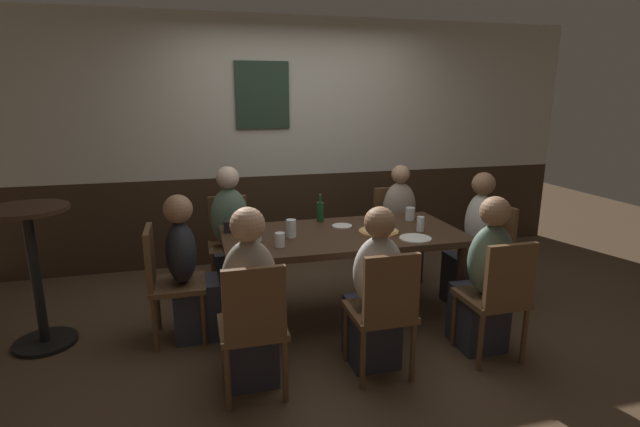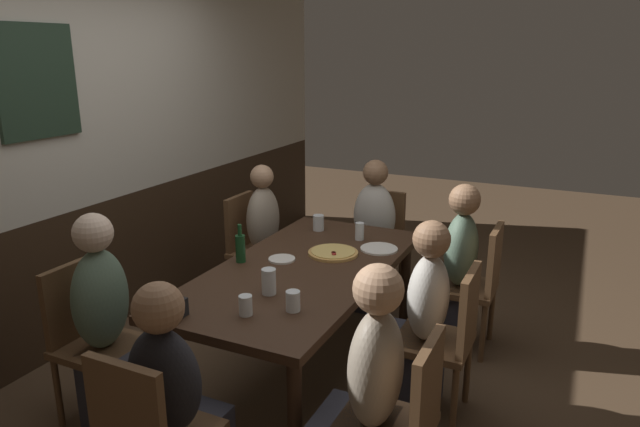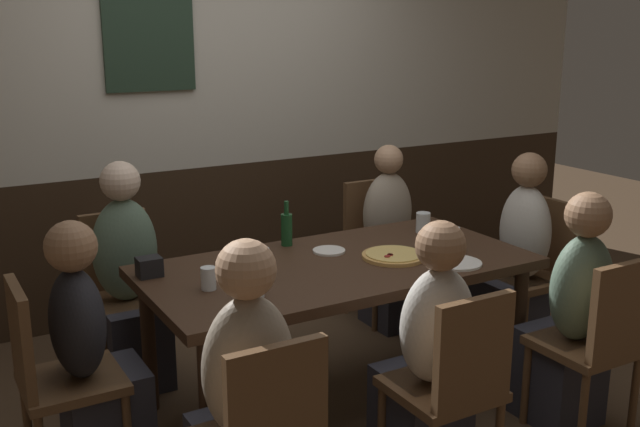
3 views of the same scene
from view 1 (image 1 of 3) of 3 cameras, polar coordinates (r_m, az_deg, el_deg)
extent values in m
plane|color=#4C3826|center=(4.08, 2.60, -12.30)|extent=(12.00, 12.00, 0.00)
cube|color=#332316|center=(5.42, -2.56, -0.22)|extent=(6.40, 0.10, 0.95)
cube|color=beige|center=(5.25, -2.72, 13.65)|extent=(6.40, 0.10, 1.65)
cube|color=#233828|center=(5.12, -6.91, 13.84)|extent=(0.56, 0.03, 0.68)
cube|color=#382316|center=(3.82, 2.72, -2.64)|extent=(1.89, 0.94, 0.05)
cylinder|color=#382316|center=(3.44, -9.15, -11.40)|extent=(0.07, 0.07, 0.69)
cylinder|color=#382316|center=(3.95, 16.32, -8.36)|extent=(0.07, 0.07, 0.69)
cylinder|color=#382316|center=(4.15, -10.28, -6.87)|extent=(0.07, 0.07, 0.69)
cylinder|color=#382316|center=(4.58, 11.34, -4.90)|extent=(0.07, 0.07, 0.69)
cube|color=brown|center=(4.45, 18.71, -4.80)|extent=(0.40, 0.40, 0.04)
cube|color=brown|center=(4.48, 20.87, -1.70)|extent=(0.04, 0.36, 0.43)
cylinder|color=brown|center=(4.30, 17.81, -8.57)|extent=(0.04, 0.04, 0.41)
cylinder|color=brown|center=(4.57, 15.53, -7.05)|extent=(0.04, 0.04, 0.41)
cylinder|color=brown|center=(4.49, 21.51, -7.94)|extent=(0.04, 0.04, 0.41)
cylinder|color=brown|center=(4.75, 19.10, -6.54)|extent=(0.04, 0.04, 0.41)
cube|color=brown|center=(3.58, 19.70, -9.49)|extent=(0.40, 0.40, 0.04)
cube|color=brown|center=(3.36, 21.75, -6.92)|extent=(0.36, 0.04, 0.43)
cylinder|color=brown|center=(3.72, 15.70, -12.11)|extent=(0.04, 0.04, 0.41)
cylinder|color=brown|center=(3.89, 20.11, -11.24)|extent=(0.04, 0.04, 0.41)
cylinder|color=brown|center=(3.47, 18.61, -14.37)|extent=(0.04, 0.04, 0.41)
cylinder|color=brown|center=(3.65, 23.20, -13.28)|extent=(0.04, 0.04, 0.41)
cube|color=brown|center=(3.03, -8.11, -13.28)|extent=(0.40, 0.40, 0.04)
cube|color=brown|center=(2.76, -7.82, -10.62)|extent=(0.36, 0.04, 0.43)
cylinder|color=brown|center=(3.27, -11.41, -15.67)|extent=(0.04, 0.04, 0.41)
cylinder|color=brown|center=(3.30, -5.31, -15.15)|extent=(0.04, 0.04, 0.41)
cylinder|color=brown|center=(2.98, -10.96, -18.87)|extent=(0.04, 0.04, 0.41)
cylinder|color=brown|center=(3.01, -4.16, -18.24)|extent=(0.04, 0.04, 0.41)
cube|color=brown|center=(3.75, -16.59, -8.16)|extent=(0.40, 0.40, 0.04)
cube|color=brown|center=(3.69, -19.65, -4.92)|extent=(0.04, 0.36, 0.43)
cylinder|color=brown|center=(3.99, -13.84, -10.10)|extent=(0.04, 0.04, 0.41)
cylinder|color=brown|center=(3.68, -13.70, -12.23)|extent=(0.04, 0.04, 0.41)
cylinder|color=brown|center=(4.01, -18.77, -10.37)|extent=(0.04, 0.04, 0.41)
cylinder|color=brown|center=(3.70, -19.09, -12.51)|extent=(0.04, 0.04, 0.41)
cube|color=brown|center=(4.52, -10.61, -3.99)|extent=(0.40, 0.40, 0.04)
cube|color=brown|center=(4.63, -10.92, -0.55)|extent=(0.36, 0.04, 0.43)
cylinder|color=brown|center=(4.45, -8.10, -7.26)|extent=(0.04, 0.04, 0.41)
cylinder|color=brown|center=(4.43, -12.51, -7.57)|extent=(0.04, 0.04, 0.41)
cylinder|color=brown|center=(4.77, -8.60, -5.80)|extent=(0.04, 0.04, 0.41)
cylinder|color=brown|center=(4.75, -12.71, -6.09)|extent=(0.04, 0.04, 0.41)
cube|color=brown|center=(3.21, 7.09, -11.55)|extent=(0.40, 0.40, 0.04)
cube|color=brown|center=(2.96, 8.53, -8.87)|extent=(0.36, 0.04, 0.43)
cylinder|color=brown|center=(3.40, 3.13, -14.15)|extent=(0.04, 0.04, 0.41)
cylinder|color=brown|center=(3.51, 8.57, -13.35)|extent=(0.04, 0.04, 0.41)
cylinder|color=brown|center=(3.12, 5.14, -16.97)|extent=(0.04, 0.04, 0.41)
cylinder|color=brown|center=(3.24, 11.03, -15.94)|extent=(0.04, 0.04, 0.41)
cube|color=brown|center=(4.91, 9.11, -2.46)|extent=(0.40, 0.40, 0.04)
cube|color=brown|center=(5.01, 8.39, 0.68)|extent=(0.36, 0.04, 0.43)
cylinder|color=brown|center=(4.90, 11.63, -5.36)|extent=(0.04, 0.04, 0.41)
cylinder|color=brown|center=(4.77, 7.95, -5.77)|extent=(0.04, 0.04, 0.41)
cylinder|color=brown|center=(5.19, 9.98, -4.18)|extent=(0.04, 0.04, 0.41)
cylinder|color=brown|center=(5.07, 6.47, -4.52)|extent=(0.04, 0.04, 0.41)
cube|color=#2D2D38|center=(4.45, 17.09, -7.48)|extent=(0.34, 0.32, 0.45)
ellipsoid|color=beige|center=(4.35, 18.57, -1.25)|extent=(0.22, 0.34, 0.54)
sphere|color=#936B4C|center=(4.27, 18.94, 3.37)|extent=(0.20, 0.20, 0.20)
cube|color=#2D2D38|center=(3.76, 18.31, -11.64)|extent=(0.32, 0.34, 0.45)
ellipsoid|color=#56705B|center=(3.52, 19.70, -5.21)|extent=(0.34, 0.22, 0.50)
sphere|color=#936B4C|center=(3.43, 20.17, 0.23)|extent=(0.21, 0.21, 0.21)
cube|color=#2D2D38|center=(3.24, -8.27, -15.47)|extent=(0.32, 0.34, 0.45)
ellipsoid|color=tan|center=(2.94, -8.39, -8.03)|extent=(0.34, 0.22, 0.53)
sphere|color=tan|center=(2.83, -8.65, -1.32)|extent=(0.21, 0.21, 0.21)
cube|color=#2D2D38|center=(3.83, -14.40, -10.89)|extent=(0.34, 0.32, 0.45)
ellipsoid|color=black|center=(3.67, -16.24, -4.46)|extent=(0.22, 0.34, 0.47)
sphere|color=#936B4C|center=(3.58, -16.60, 0.51)|extent=(0.21, 0.21, 0.21)
cube|color=#2D2D38|center=(4.47, -10.36, -6.99)|extent=(0.32, 0.34, 0.45)
ellipsoid|color=#56705B|center=(4.40, -10.74, -0.50)|extent=(0.34, 0.22, 0.55)
sphere|color=beige|center=(4.32, -10.96, 4.21)|extent=(0.20, 0.20, 0.20)
cube|color=#2D2D38|center=(3.41, 6.15, -13.76)|extent=(0.32, 0.34, 0.45)
ellipsoid|color=beige|center=(3.14, 6.96, -6.93)|extent=(0.34, 0.22, 0.48)
sphere|color=#936B4C|center=(3.04, 7.15, -1.05)|extent=(0.20, 0.20, 0.20)
cube|color=#2D2D38|center=(4.86, 9.63, -5.19)|extent=(0.32, 0.34, 0.45)
ellipsoid|color=tan|center=(4.80, 9.43, 0.62)|extent=(0.34, 0.22, 0.52)
sphere|color=tan|center=(4.74, 9.59, 4.65)|extent=(0.18, 0.18, 0.18)
cylinder|color=tan|center=(3.83, 7.01, -2.16)|extent=(0.32, 0.32, 0.02)
cylinder|color=#DBB760|center=(3.83, 7.02, -1.99)|extent=(0.28, 0.28, 0.01)
cylinder|color=maroon|center=(3.80, 6.63, -2.00)|extent=(0.03, 0.03, 0.00)
cylinder|color=maroon|center=(3.77, 6.30, -2.10)|extent=(0.03, 0.03, 0.00)
cylinder|color=maroon|center=(3.79, 6.59, -2.02)|extent=(0.03, 0.03, 0.00)
cylinder|color=silver|center=(3.68, -3.46, -1.79)|extent=(0.08, 0.08, 0.14)
cylinder|color=gold|center=(3.68, -3.46, -2.08)|extent=(0.07, 0.07, 0.10)
cylinder|color=silver|center=(3.62, -7.52, -2.47)|extent=(0.07, 0.07, 0.10)
cylinder|color=#B26623|center=(3.62, -7.51, -2.72)|extent=(0.06, 0.06, 0.07)
cylinder|color=silver|center=(4.24, 10.69, -0.04)|extent=(0.08, 0.08, 0.11)
cylinder|color=#B26623|center=(4.25, 10.68, -0.42)|extent=(0.07, 0.07, 0.05)
cylinder|color=silver|center=(3.91, 11.90, -1.23)|extent=(0.06, 0.06, 0.12)
cylinder|color=gold|center=(3.92, 11.88, -1.66)|extent=(0.05, 0.05, 0.06)
cylinder|color=silver|center=(3.46, -4.81, -3.14)|extent=(0.07, 0.07, 0.10)
cylinder|color=#B26623|center=(3.46, -4.81, -3.38)|extent=(0.06, 0.06, 0.07)
cylinder|color=#194723|center=(4.12, 0.03, 0.18)|extent=(0.06, 0.06, 0.17)
cylinder|color=#194723|center=(4.09, 0.03, 1.80)|extent=(0.03, 0.03, 0.07)
cylinder|color=white|center=(3.71, 11.31, -2.93)|extent=(0.24, 0.24, 0.01)
cylinder|color=white|center=(3.98, 2.65, -1.50)|extent=(0.17, 0.17, 0.01)
cube|color=black|center=(3.89, -10.59, -1.50)|extent=(0.11, 0.09, 0.09)
cylinder|color=black|center=(4.22, -29.89, -13.14)|extent=(0.44, 0.44, 0.03)
cylinder|color=black|center=(4.03, -30.78, -6.63)|extent=(0.07, 0.07, 0.99)
cylinder|color=#382316|center=(3.90, -31.71, 0.44)|extent=(0.56, 0.56, 0.03)
camera|label=2|loc=(2.66, -56.86, 11.76)|focal=32.11mm
camera|label=3|loc=(0.88, -68.33, 9.26)|focal=41.84mm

